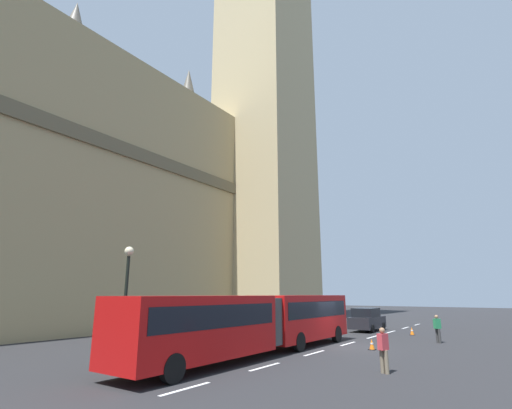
{
  "coord_description": "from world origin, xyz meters",
  "views": [
    {
      "loc": [
        -22.03,
        -9.37,
        2.96
      ],
      "look_at": [
        -1.29,
        5.16,
        9.03
      ],
      "focal_mm": 26.36,
      "sensor_mm": 36.0,
      "label": 1
    }
  ],
  "objects_px": {
    "pedestrian_near_cones": "(383,348)",
    "pedestrian_by_kerb": "(437,328)",
    "traffic_cone_west": "(372,344)",
    "street_lamp": "(126,292)",
    "traffic_cone_middle": "(412,331)",
    "clock_tower": "(264,31)",
    "sedan_lead": "(367,320)",
    "articulated_bus": "(260,319)"
  },
  "relations": [
    {
      "from": "pedestrian_near_cones",
      "to": "clock_tower",
      "type": "bearing_deg",
      "value": 42.16
    },
    {
      "from": "articulated_bus",
      "to": "traffic_cone_west",
      "type": "height_order",
      "value": "articulated_bus"
    },
    {
      "from": "pedestrian_by_kerb",
      "to": "traffic_cone_west",
      "type": "bearing_deg",
      "value": 155.2
    },
    {
      "from": "clock_tower",
      "to": "traffic_cone_west",
      "type": "bearing_deg",
      "value": -132.7
    },
    {
      "from": "clock_tower",
      "to": "pedestrian_near_cones",
      "type": "bearing_deg",
      "value": -137.84
    },
    {
      "from": "clock_tower",
      "to": "street_lamp",
      "type": "relative_size",
      "value": 14.13
    },
    {
      "from": "sedan_lead",
      "to": "pedestrian_by_kerb",
      "type": "relative_size",
      "value": 2.6
    },
    {
      "from": "traffic_cone_west",
      "to": "traffic_cone_middle",
      "type": "xyz_separation_m",
      "value": [
        9.31,
        0.05,
        0.0
      ]
    },
    {
      "from": "pedestrian_near_cones",
      "to": "pedestrian_by_kerb",
      "type": "height_order",
      "value": "same"
    },
    {
      "from": "traffic_cone_middle",
      "to": "street_lamp",
      "type": "xyz_separation_m",
      "value": [
        -19.19,
        8.51,
        2.77
      ]
    },
    {
      "from": "sedan_lead",
      "to": "pedestrian_near_cones",
      "type": "height_order",
      "value": "sedan_lead"
    },
    {
      "from": "pedestrian_near_cones",
      "to": "pedestrian_by_kerb",
      "type": "distance_m",
      "value": 11.34
    },
    {
      "from": "traffic_cone_west",
      "to": "pedestrian_by_kerb",
      "type": "height_order",
      "value": "pedestrian_by_kerb"
    },
    {
      "from": "clock_tower",
      "to": "pedestrian_by_kerb",
      "type": "relative_size",
      "value": 44.07
    },
    {
      "from": "clock_tower",
      "to": "pedestrian_near_cones",
      "type": "height_order",
      "value": "clock_tower"
    },
    {
      "from": "pedestrian_near_cones",
      "to": "pedestrian_by_kerb",
      "type": "bearing_deg",
      "value": 0.11
    },
    {
      "from": "pedestrian_near_cones",
      "to": "sedan_lead",
      "type": "bearing_deg",
      "value": 20.89
    },
    {
      "from": "street_lamp",
      "to": "traffic_cone_middle",
      "type": "bearing_deg",
      "value": -23.91
    },
    {
      "from": "articulated_bus",
      "to": "pedestrian_near_cones",
      "type": "distance_m",
      "value": 6.66
    },
    {
      "from": "traffic_cone_middle",
      "to": "pedestrian_by_kerb",
      "type": "height_order",
      "value": "pedestrian_by_kerb"
    },
    {
      "from": "articulated_bus",
      "to": "sedan_lead",
      "type": "distance_m",
      "value": 15.49
    },
    {
      "from": "clock_tower",
      "to": "pedestrian_by_kerb",
      "type": "bearing_deg",
      "value": -118.91
    },
    {
      "from": "street_lamp",
      "to": "pedestrian_near_cones",
      "type": "xyz_separation_m",
      "value": [
        3.86,
        -11.04,
        -2.14
      ]
    },
    {
      "from": "clock_tower",
      "to": "articulated_bus",
      "type": "height_order",
      "value": "clock_tower"
    },
    {
      "from": "traffic_cone_middle",
      "to": "pedestrian_near_cones",
      "type": "height_order",
      "value": "pedestrian_near_cones"
    },
    {
      "from": "street_lamp",
      "to": "pedestrian_by_kerb",
      "type": "xyz_separation_m",
      "value": [
        15.21,
        -11.02,
        -2.14
      ]
    },
    {
      "from": "pedestrian_near_cones",
      "to": "pedestrian_by_kerb",
      "type": "xyz_separation_m",
      "value": [
        11.34,
        0.02,
        0.0
      ]
    },
    {
      "from": "sedan_lead",
      "to": "traffic_cone_middle",
      "type": "relative_size",
      "value": 7.59
    },
    {
      "from": "clock_tower",
      "to": "traffic_cone_middle",
      "type": "relative_size",
      "value": 128.41
    },
    {
      "from": "clock_tower",
      "to": "pedestrian_by_kerb",
      "type": "xyz_separation_m",
      "value": [
        -11.32,
        -20.5,
        -38.29
      ]
    },
    {
      "from": "street_lamp",
      "to": "pedestrian_by_kerb",
      "type": "bearing_deg",
      "value": -35.92
    },
    {
      "from": "sedan_lead",
      "to": "traffic_cone_west",
      "type": "bearing_deg",
      "value": -160.0
    },
    {
      "from": "clock_tower",
      "to": "street_lamp",
      "type": "height_order",
      "value": "clock_tower"
    },
    {
      "from": "traffic_cone_middle",
      "to": "sedan_lead",
      "type": "bearing_deg",
      "value": 73.04
    },
    {
      "from": "traffic_cone_west",
      "to": "pedestrian_by_kerb",
      "type": "relative_size",
      "value": 0.34
    },
    {
      "from": "articulated_bus",
      "to": "pedestrian_near_cones",
      "type": "xyz_separation_m",
      "value": [
        -1.01,
        -6.53,
        -0.83
      ]
    },
    {
      "from": "traffic_cone_middle",
      "to": "street_lamp",
      "type": "relative_size",
      "value": 0.11
    },
    {
      "from": "traffic_cone_west",
      "to": "street_lamp",
      "type": "relative_size",
      "value": 0.11
    },
    {
      "from": "traffic_cone_west",
      "to": "articulated_bus",
      "type": "bearing_deg",
      "value": 141.03
    },
    {
      "from": "clock_tower",
      "to": "pedestrian_near_cones",
      "type": "xyz_separation_m",
      "value": [
        -22.66,
        -20.52,
        -38.29
      ]
    },
    {
      "from": "clock_tower",
      "to": "sedan_lead",
      "type": "distance_m",
      "value": 41.32
    },
    {
      "from": "sedan_lead",
      "to": "pedestrian_near_cones",
      "type": "bearing_deg",
      "value": -159.11
    }
  ]
}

